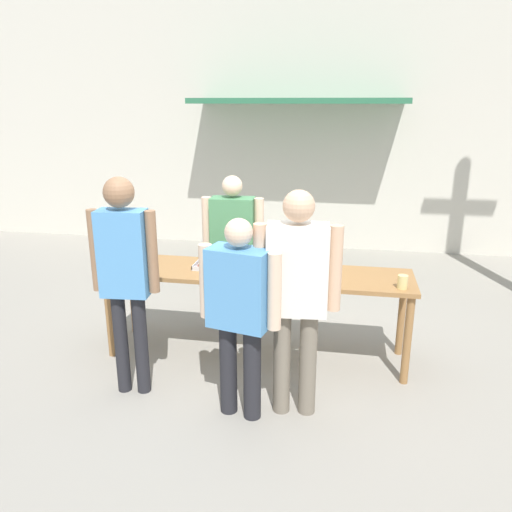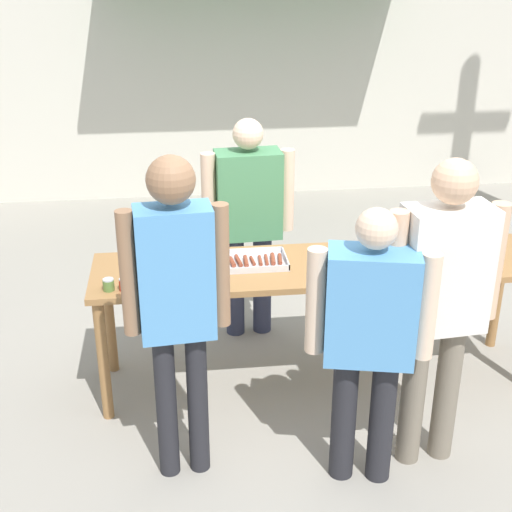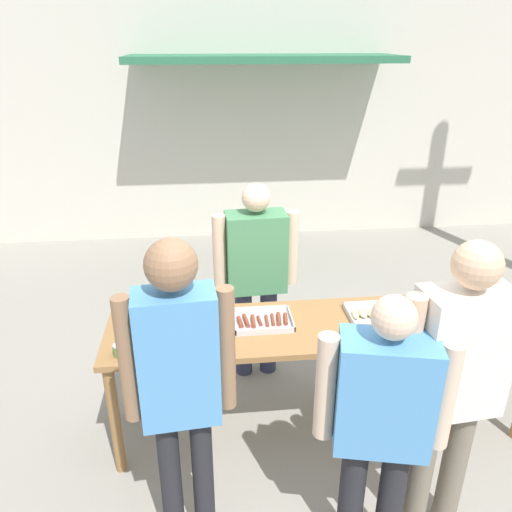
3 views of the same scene
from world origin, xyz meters
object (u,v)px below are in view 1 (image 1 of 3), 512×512
at_px(person_customer_waiting_in_line, 239,305).
at_px(food_tray_sausages, 216,266).
at_px(condiment_jar_mustard, 114,267).
at_px(person_customer_holding_hotdog, 125,267).
at_px(condiment_jar_ketchup, 123,268).
at_px(person_server_behind_table, 233,239).
at_px(food_tray_buns, 296,270).
at_px(person_customer_with_cup, 297,287).
at_px(beer_cup, 403,282).

bearing_deg(person_customer_waiting_in_line, food_tray_sausages, -53.17).
relative_size(food_tray_sausages, condiment_jar_mustard, 5.34).
xyz_separation_m(condiment_jar_mustard, person_customer_holding_hotdog, (0.40, -0.60, 0.22)).
height_order(condiment_jar_mustard, condiment_jar_ketchup, same).
bearing_deg(person_server_behind_table, condiment_jar_ketchup, -135.33).
relative_size(condiment_jar_ketchup, person_customer_waiting_in_line, 0.05).
relative_size(food_tray_sausages, condiment_jar_ketchup, 5.34).
height_order(condiment_jar_mustard, person_customer_waiting_in_line, person_customer_waiting_in_line).
bearing_deg(person_customer_holding_hotdog, condiment_jar_ketchup, -67.51).
relative_size(condiment_jar_mustard, condiment_jar_ketchup, 1.00).
distance_m(person_server_behind_table, person_customer_waiting_in_line, 1.74).
relative_size(food_tray_buns, person_customer_with_cup, 0.21).
height_order(beer_cup, person_server_behind_table, person_server_behind_table).
xyz_separation_m(beer_cup, person_server_behind_table, (-1.69, 0.91, 0.05)).
height_order(condiment_jar_mustard, person_customer_with_cup, person_customer_with_cup).
distance_m(food_tray_sausages, beer_cup, 1.73).
relative_size(beer_cup, person_customer_holding_hotdog, 0.06).
bearing_deg(person_server_behind_table, person_customer_holding_hotdog, -112.70).
distance_m(food_tray_sausages, condiment_jar_ketchup, 0.86).
distance_m(beer_cup, person_customer_waiting_in_line, 1.47).
height_order(food_tray_sausages, food_tray_buns, food_tray_buns).
height_order(food_tray_sausages, person_customer_with_cup, person_customer_with_cup).
relative_size(food_tray_sausages, food_tray_buns, 1.06).
relative_size(beer_cup, person_server_behind_table, 0.07).
bearing_deg(person_customer_with_cup, condiment_jar_mustard, -24.91).
bearing_deg(person_customer_waiting_in_line, food_tray_buns, -93.85).
relative_size(condiment_jar_mustard, person_customer_holding_hotdog, 0.04).
distance_m(food_tray_buns, person_server_behind_table, 0.99).
bearing_deg(person_customer_with_cup, person_customer_holding_hotdog, -7.08).
relative_size(condiment_jar_mustard, beer_cup, 0.63).
bearing_deg(condiment_jar_ketchup, food_tray_buns, 10.25).
height_order(condiment_jar_ketchup, person_customer_holding_hotdog, person_customer_holding_hotdog).
distance_m(condiment_jar_mustard, person_customer_waiting_in_line, 1.57).
bearing_deg(condiment_jar_ketchup, food_tray_sausages, 19.31).
xyz_separation_m(food_tray_sausages, condiment_jar_mustard, (-0.91, -0.28, 0.02)).
bearing_deg(person_customer_with_cup, food_tray_buns, -88.72).
bearing_deg(condiment_jar_mustard, person_customer_holding_hotdog, -56.22).
xyz_separation_m(beer_cup, person_customer_with_cup, (-0.84, -0.65, 0.14)).
relative_size(person_server_behind_table, person_customer_waiting_in_line, 1.04).
relative_size(person_server_behind_table, person_customer_with_cup, 0.92).
xyz_separation_m(condiment_jar_ketchup, person_customer_waiting_in_line, (1.28, -0.75, 0.04)).
relative_size(beer_cup, person_customer_waiting_in_line, 0.07).
relative_size(condiment_jar_ketchup, person_customer_holding_hotdog, 0.04).
distance_m(condiment_jar_ketchup, person_server_behind_table, 1.25).
distance_m(food_tray_buns, person_customer_holding_hotdog, 1.57).
relative_size(person_customer_with_cup, person_customer_waiting_in_line, 1.12).
distance_m(person_server_behind_table, person_customer_holding_hotdog, 1.62).
xyz_separation_m(condiment_jar_ketchup, person_customer_with_cup, (1.69, -0.64, 0.17)).
height_order(food_tray_sausages, beer_cup, beer_cup).
distance_m(food_tray_sausages, person_customer_with_cup, 1.29).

